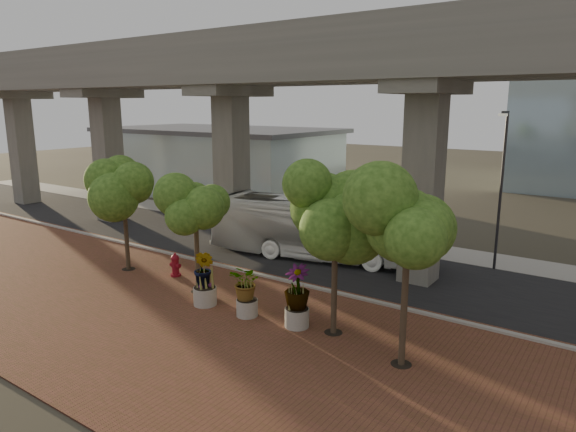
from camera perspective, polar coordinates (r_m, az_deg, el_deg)
The scene contains 18 objects.
ground at distance 27.29m, azimuth 0.75°, elevation -5.93°, with size 160.00×160.00×0.00m, color #3A352A.
brick_plaza at distance 21.56m, azimuth -11.51°, elevation -11.20°, with size 70.00×13.00×0.06m, color brown.
asphalt_road at distance 28.88m, azimuth 2.98°, elevation -4.87°, with size 90.00×8.00×0.04m, color black.
curb_strip at distance 25.72m, azimuth -1.77°, elevation -6.90°, with size 70.00×0.25×0.16m, color #A09C95.
far_sidewalk at distance 33.50m, azimuth 7.98°, elevation -2.53°, with size 90.00×3.00×0.06m, color #A09C95.
transit_viaduct at distance 27.63m, azimuth 3.15°, elevation 9.69°, with size 72.00×5.60×12.40m.
station_pavilion at distance 51.23m, azimuth -7.79°, elevation 6.22°, with size 23.00×13.00×6.30m.
transit_bus at distance 28.80m, azimuth 3.58°, elevation -1.34°, with size 2.97×12.63×3.52m, color white.
fire_hydrant at distance 26.53m, azimuth -12.41°, elevation -5.34°, with size 0.59×0.53×1.18m.
planter_front at distance 21.02m, azimuth -4.61°, elevation -7.66°, with size 1.97×1.97×2.17m.
planter_right at distance 19.90m, azimuth 1.01°, elevation -8.20°, with size 2.34×2.34×2.49m.
planter_left at distance 22.31m, azimuth -9.30°, elevation -6.13°, with size 2.22×2.22×2.45m.
street_tree_far_west at distance 27.41m, azimuth -17.86°, elevation 3.02°, with size 3.84×3.84×6.11m.
street_tree_near_west at distance 23.30m, azimuth -10.27°, elevation 0.94°, with size 3.18×3.18×5.44m.
street_tree_near_east at distance 18.53m, azimuth 5.34°, elevation 0.82°, with size 4.16×4.16×6.72m.
street_tree_far_east at distance 16.52m, azimuth 13.22°, elevation -0.91°, with size 3.73×3.73×6.51m.
streetlamp_west at distance 36.04m, azimuth -4.77°, elevation 6.21°, with size 0.40×1.18×8.13m.
streetlamp_east at distance 28.23m, azimuth 22.62°, elevation 3.70°, with size 0.41×1.19×8.19m.
Camera 1 is at (14.53, -21.46, 8.53)m, focal length 32.00 mm.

